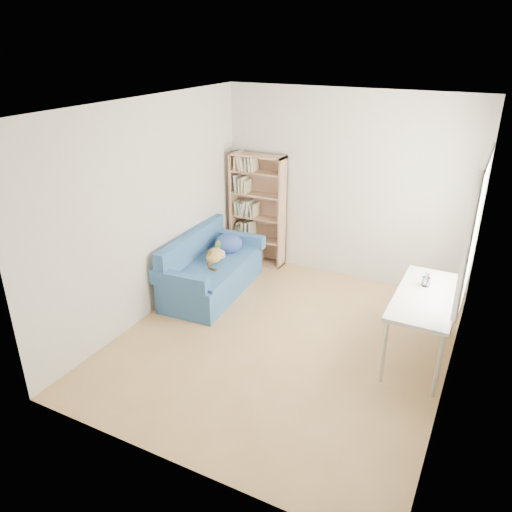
% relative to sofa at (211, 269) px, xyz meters
% --- Properties ---
extents(ground, '(4.00, 4.00, 0.00)m').
position_rel_sofa_xyz_m(ground, '(1.38, -0.72, -0.31)').
color(ground, '#AD824E').
rests_on(ground, ground).
extents(room_shell, '(3.54, 4.04, 2.62)m').
position_rel_sofa_xyz_m(room_shell, '(1.48, -0.68, 1.32)').
color(room_shell, silver).
rests_on(room_shell, ground).
extents(sofa, '(0.90, 1.69, 0.81)m').
position_rel_sofa_xyz_m(sofa, '(0.00, 0.00, 0.00)').
color(sofa, '#254F84').
rests_on(sofa, ground).
extents(bookshelf, '(0.83, 0.26, 1.66)m').
position_rel_sofa_xyz_m(bookshelf, '(0.13, 1.14, 0.45)').
color(bookshelf, '#A6785A').
rests_on(bookshelf, ground).
extents(desk, '(0.61, 1.33, 0.75)m').
position_rel_sofa_xyz_m(desk, '(2.81, -0.29, 0.37)').
color(desk, silver).
rests_on(desk, ground).
extents(pen_cup, '(0.09, 0.09, 0.17)m').
position_rel_sofa_xyz_m(pen_cup, '(2.75, -0.08, 0.50)').
color(pen_cup, white).
rests_on(pen_cup, desk).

